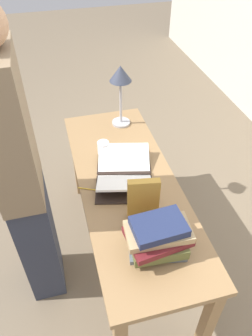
{
  "coord_description": "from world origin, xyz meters",
  "views": [
    {
      "loc": [
        1.32,
        -0.36,
        2.06
      ],
      "look_at": [
        -0.04,
        -0.0,
        0.81
      ],
      "focal_mm": 35.0,
      "sensor_mm": 36.0,
      "label": 1
    }
  ],
  "objects_px": {
    "book_standing_upright": "(143,199)",
    "person_reader": "(23,187)",
    "open_book": "(124,172)",
    "coffee_mug": "(103,148)",
    "reading_lamp": "(121,80)",
    "pencil": "(92,190)",
    "book_stack_tall": "(158,237)"
  },
  "relations": [
    {
      "from": "book_standing_upright",
      "to": "person_reader",
      "type": "relative_size",
      "value": 0.14
    },
    {
      "from": "open_book",
      "to": "book_standing_upright",
      "type": "distance_m",
      "value": 0.34
    },
    {
      "from": "open_book",
      "to": "coffee_mug",
      "type": "bearing_deg",
      "value": -148.25
    },
    {
      "from": "open_book",
      "to": "coffee_mug",
      "type": "xyz_separation_m",
      "value": [
        -0.23,
        -0.08,
        0.02
      ]
    },
    {
      "from": "book_standing_upright",
      "to": "person_reader",
      "type": "distance_m",
      "value": 0.62
    },
    {
      "from": "coffee_mug",
      "to": "reading_lamp",
      "type": "bearing_deg",
      "value": 147.53
    },
    {
      "from": "coffee_mug",
      "to": "pencil",
      "type": "bearing_deg",
      "value": -22.77
    },
    {
      "from": "reading_lamp",
      "to": "book_standing_upright",
      "type": "bearing_deg",
      "value": -6.64
    },
    {
      "from": "book_standing_upright",
      "to": "coffee_mug",
      "type": "xyz_separation_m",
      "value": [
        -0.56,
        -0.09,
        -0.08
      ]
    },
    {
      "from": "pencil",
      "to": "person_reader",
      "type": "relative_size",
      "value": 0.09
    },
    {
      "from": "book_stack_tall",
      "to": "book_standing_upright",
      "type": "relative_size",
      "value": 1.23
    },
    {
      "from": "reading_lamp",
      "to": "coffee_mug",
      "type": "distance_m",
      "value": 0.47
    },
    {
      "from": "book_standing_upright",
      "to": "book_stack_tall",
      "type": "bearing_deg",
      "value": 11.08
    },
    {
      "from": "coffee_mug",
      "to": "pencil",
      "type": "relative_size",
      "value": 0.6
    },
    {
      "from": "book_stack_tall",
      "to": "reading_lamp",
      "type": "bearing_deg",
      "value": 174.93
    },
    {
      "from": "book_stack_tall",
      "to": "pencil",
      "type": "xyz_separation_m",
      "value": [
        -0.47,
        -0.23,
        -0.09
      ]
    },
    {
      "from": "reading_lamp",
      "to": "pencil",
      "type": "relative_size",
      "value": 2.82
    },
    {
      "from": "coffee_mug",
      "to": "person_reader",
      "type": "relative_size",
      "value": 0.05
    },
    {
      "from": "book_standing_upright",
      "to": "coffee_mug",
      "type": "distance_m",
      "value": 0.57
    },
    {
      "from": "pencil",
      "to": "coffee_mug",
      "type": "bearing_deg",
      "value": 157.23
    },
    {
      "from": "book_stack_tall",
      "to": "person_reader",
      "type": "xyz_separation_m",
      "value": [
        -0.43,
        -0.58,
        0.05
      ]
    },
    {
      "from": "person_reader",
      "to": "reading_lamp",
      "type": "bearing_deg",
      "value": -46.42
    },
    {
      "from": "book_standing_upright",
      "to": "person_reader",
      "type": "height_order",
      "value": "person_reader"
    },
    {
      "from": "open_book",
      "to": "book_standing_upright",
      "type": "bearing_deg",
      "value": 16.49
    },
    {
      "from": "open_book",
      "to": "person_reader",
      "type": "xyz_separation_m",
      "value": [
        0.11,
        -0.56,
        0.12
      ]
    },
    {
      "from": "person_reader",
      "to": "pencil",
      "type": "bearing_deg",
      "value": -84.69
    },
    {
      "from": "reading_lamp",
      "to": "person_reader",
      "type": "xyz_separation_m",
      "value": [
        0.64,
        -0.68,
        -0.19
      ]
    },
    {
      "from": "pencil",
      "to": "person_reader",
      "type": "distance_m",
      "value": 0.38
    },
    {
      "from": "book_standing_upright",
      "to": "coffee_mug",
      "type": "bearing_deg",
      "value": -160.65
    },
    {
      "from": "reading_lamp",
      "to": "person_reader",
      "type": "distance_m",
      "value": 0.95
    },
    {
      "from": "reading_lamp",
      "to": "pencil",
      "type": "height_order",
      "value": "reading_lamp"
    },
    {
      "from": "pencil",
      "to": "book_stack_tall",
      "type": "bearing_deg",
      "value": 25.84
    }
  ]
}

